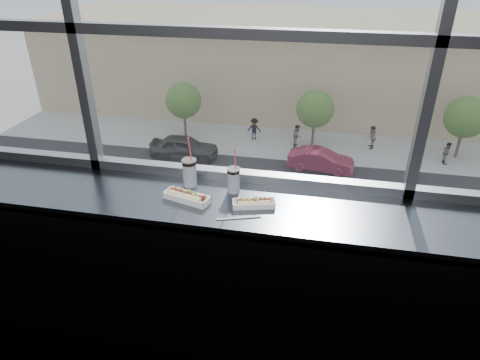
% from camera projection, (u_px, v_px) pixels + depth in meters
% --- Properties ---
extents(wall_back_lower, '(6.00, 0.00, 6.00)m').
position_uv_depth(wall_back_lower, '(243.00, 249.00, 2.99)').
color(wall_back_lower, black).
rests_on(wall_back_lower, ground).
extents(counter, '(6.00, 0.55, 0.06)m').
position_uv_depth(counter, '(234.00, 206.00, 2.51)').
color(counter, '#545A63').
rests_on(counter, ground).
extents(counter_fascia, '(6.00, 0.04, 1.04)m').
position_uv_depth(counter_fascia, '(226.00, 303.00, 2.54)').
color(counter_fascia, '#545A63').
rests_on(counter_fascia, ground).
extents(hotdog_tray_left, '(0.29, 0.16, 0.07)m').
position_uv_depth(hotdog_tray_left, '(187.00, 196.00, 2.50)').
color(hotdog_tray_left, white).
rests_on(hotdog_tray_left, counter).
extents(hotdog_tray_right, '(0.25, 0.14, 0.06)m').
position_uv_depth(hotdog_tray_right, '(254.00, 203.00, 2.44)').
color(hotdog_tray_right, white).
rests_on(hotdog_tray_right, counter).
extents(soda_cup_left, '(0.09, 0.09, 0.33)m').
position_uv_depth(soda_cup_left, '(190.00, 171.00, 2.62)').
color(soda_cup_left, white).
rests_on(soda_cup_left, counter).
extents(soda_cup_right, '(0.08, 0.08, 0.30)m').
position_uv_depth(soda_cup_right, '(234.00, 179.00, 2.56)').
color(soda_cup_right, white).
rests_on(soda_cup_right, counter).
extents(loose_straw, '(0.23, 0.08, 0.01)m').
position_uv_depth(loose_straw, '(239.00, 218.00, 2.34)').
color(loose_straw, white).
rests_on(loose_straw, counter).
extents(wrapper, '(0.11, 0.08, 0.03)m').
position_uv_depth(wrapper, '(178.00, 195.00, 2.54)').
color(wrapper, silver).
rests_on(wrapper, counter).
extents(plaza_ground, '(120.00, 120.00, 0.00)m').
position_uv_depth(plaza_ground, '(320.00, 88.00, 45.93)').
color(plaza_ground, '#A2A19E').
rests_on(plaza_ground, ground).
extents(street_asphalt, '(80.00, 10.00, 0.06)m').
position_uv_depth(street_asphalt, '(306.00, 199.00, 25.72)').
color(street_asphalt, black).
rests_on(street_asphalt, plaza_ground).
extents(far_sidewalk, '(80.00, 6.00, 0.04)m').
position_uv_depth(far_sidewalk, '(313.00, 146.00, 32.60)').
color(far_sidewalk, '#A2A19E').
rests_on(far_sidewalk, plaza_ground).
extents(far_building, '(50.00, 14.00, 8.00)m').
position_uv_depth(far_building, '(322.00, 62.00, 39.28)').
color(far_building, tan).
rests_on(far_building, plaza_ground).
extents(car_near_b, '(2.91, 6.49, 2.13)m').
position_uv_depth(car_near_b, '(163.00, 205.00, 23.06)').
color(car_near_b, '#3A3331').
rests_on(car_near_b, street_asphalt).
extents(car_near_a, '(2.59, 6.03, 2.00)m').
position_uv_depth(car_near_a, '(73.00, 196.00, 24.02)').
color(car_near_a, silver).
rests_on(car_near_a, street_asphalt).
extents(car_far_a, '(3.13, 6.73, 2.19)m').
position_uv_depth(car_far_a, '(184.00, 144.00, 30.16)').
color(car_far_a, '#292929').
rests_on(car_far_a, street_asphalt).
extents(car_near_c, '(3.26, 6.93, 2.25)m').
position_uv_depth(car_near_c, '(305.00, 220.00, 21.71)').
color(car_near_c, maroon).
rests_on(car_near_c, street_asphalt).
extents(car_far_b, '(2.99, 5.99, 1.93)m').
position_uv_depth(car_far_b, '(321.00, 157.00, 28.57)').
color(car_far_b, '#A72549').
rests_on(car_far_b, street_asphalt).
extents(car_near_d, '(3.00, 5.89, 1.88)m').
position_uv_depth(car_near_d, '(460.00, 240.00, 20.51)').
color(car_near_d, white).
rests_on(car_near_d, street_asphalt).
extents(pedestrian_c, '(0.70, 0.93, 2.09)m').
position_uv_depth(pedestrian_c, '(372.00, 135.00, 31.67)').
color(pedestrian_c, '#66605B').
rests_on(pedestrian_c, far_sidewalk).
extents(pedestrian_d, '(0.62, 0.83, 1.86)m').
position_uv_depth(pedestrian_d, '(448.00, 151.00, 29.55)').
color(pedestrian_d, '#66605B').
rests_on(pedestrian_d, far_sidewalk).
extents(pedestrian_a, '(0.91, 0.68, 2.05)m').
position_uv_depth(pedestrian_a, '(254.00, 127.00, 33.23)').
color(pedestrian_a, '#66605B').
rests_on(pedestrian_a, far_sidewalk).
extents(pedestrian_b, '(0.67, 0.90, 2.02)m').
position_uv_depth(pedestrian_b, '(297.00, 134.00, 32.05)').
color(pedestrian_b, '#66605B').
rests_on(pedestrian_b, far_sidewalk).
extents(tree_left, '(2.77, 2.77, 4.32)m').
position_uv_depth(tree_left, '(184.00, 101.00, 32.96)').
color(tree_left, '#47382B').
rests_on(tree_left, far_sidewalk).
extents(tree_center, '(2.79, 2.79, 4.36)m').
position_uv_depth(tree_center, '(315.00, 109.00, 31.20)').
color(tree_center, '#47382B').
rests_on(tree_center, far_sidewalk).
extents(tree_right, '(2.90, 2.90, 4.52)m').
position_uv_depth(tree_right, '(466.00, 117.00, 29.37)').
color(tree_right, '#47382B').
rests_on(tree_right, far_sidewalk).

